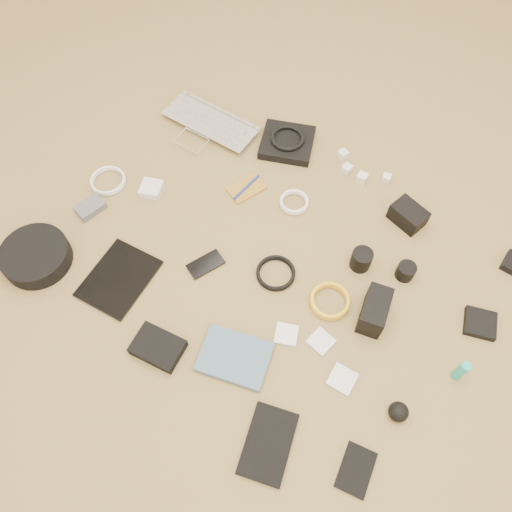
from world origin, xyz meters
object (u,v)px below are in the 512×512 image
Objects in this scene: dslr_camera at (408,215)px; tablet at (119,278)px; paperback at (226,381)px; laptop at (202,132)px; phone at (206,264)px; headphone_case at (36,256)px.

dslr_camera is 0.98m from tablet.
laptop is at bearing 25.37° from paperback.
phone is at bearing 39.23° from tablet.
paperback is (0.74, 0.02, -0.02)m from headphone_case.
dslr_camera is at bearing 41.45° from headphone_case.
headphone_case is at bearing -124.86° from phone.
dslr_camera reaches higher than headphone_case.
tablet is 0.28m from headphone_case.
phone is 0.58× the size of paperback.
phone is at bearing 29.69° from paperback.
phone is (-0.47, -0.53, -0.03)m from dslr_camera.
laptop is 1.69× the size of headphone_case.
paperback is at bearing 1.35° from headphone_case.
tablet is 0.49m from paperback.
dslr_camera is 0.82m from paperback.
headphone_case is at bearing 75.60° from paperback.
headphone_case reaches higher than laptop.
phone is at bearing -52.43° from laptop.
headphone_case is (-0.26, -0.10, 0.02)m from tablet.
dslr_camera reaches higher than phone.
tablet is at bearing -77.09° from laptop.
headphone_case is at bearing -98.80° from laptop.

